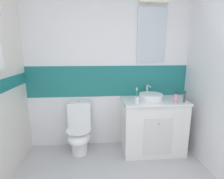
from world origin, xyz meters
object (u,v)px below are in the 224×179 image
Objects in this scene: sink_basin at (151,96)px; toothbrush_cup at (137,100)px; toothpaste_tube_upright at (185,97)px; soap_dispenser at (176,98)px; toilet at (79,130)px.

toothbrush_cup is at bearing -144.34° from sink_basin.
toothpaste_tube_upright is (0.45, -0.17, 0.03)m from sink_basin.
sink_basin is 2.41× the size of soap_dispenser.
toothbrush_cup is at bearing -14.52° from toilet.
sink_basin reaches higher than toilet.
toothpaste_tube_upright reaches higher than soap_dispenser.
toothpaste_tube_upright is (0.70, 0.01, 0.02)m from toothbrush_cup.
sink_basin is 1.22m from toilet.
toothbrush_cup is (-0.25, -0.18, 0.01)m from sink_basin.
toilet is 1.03m from toothbrush_cup.
toothbrush_cup is 1.40× the size of soap_dispenser.
toothbrush_cup is at bearing -179.47° from toothpaste_tube_upright.
toilet is at bearing 177.92° from sink_basin.
toothbrush_cup reaches higher than soap_dispenser.
toothbrush_cup is 0.57m from soap_dispenser.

